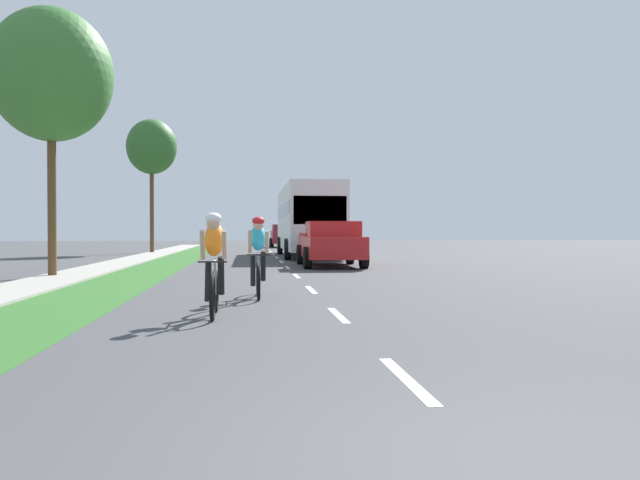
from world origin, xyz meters
TOP-DOWN VIEW (x-y plane):
  - ground_plane at (0.00, 20.00)m, footprint 120.00×120.00m
  - grass_verge at (-4.60, 20.00)m, footprint 1.99×70.00m
  - sidewalk_concrete at (-6.43, 20.00)m, footprint 1.66×70.00m
  - lane_markings_center at (0.00, 24.00)m, footprint 0.12×53.49m
  - cyclist_lead at (-1.90, 6.81)m, footprint 0.42×1.72m
  - cyclist_trailing at (-1.19, 9.48)m, footprint 0.42×1.72m
  - pickup_red at (1.62, 20.23)m, footprint 2.22×5.10m
  - bus_white at (1.62, 29.50)m, footprint 2.78×11.60m
  - suv_maroon at (1.40, 47.85)m, footprint 2.15×4.70m
  - street_tree_near at (-6.90, 15.83)m, footprint 3.40×3.40m
  - street_tree_far at (-6.99, 35.41)m, footprint 2.91×2.91m

SIDE VIEW (x-z plane):
  - ground_plane at x=0.00m, z-range 0.00..0.00m
  - grass_verge at x=-4.60m, z-range 0.00..0.01m
  - lane_markings_center at x=0.00m, z-range 0.00..0.01m
  - sidewalk_concrete at x=-6.43m, z-range -0.05..0.06m
  - cyclist_lead at x=-1.90m, z-range 0.02..1.60m
  - cyclist_trailing at x=-1.19m, z-range 0.02..1.60m
  - pickup_red at x=1.62m, z-range 0.01..1.65m
  - suv_maroon at x=1.40m, z-range 0.05..1.84m
  - bus_white at x=1.62m, z-range 0.24..3.72m
  - street_tree_near at x=-6.90m, z-range 1.90..9.48m
  - street_tree_far at x=-6.99m, z-range 2.27..10.10m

